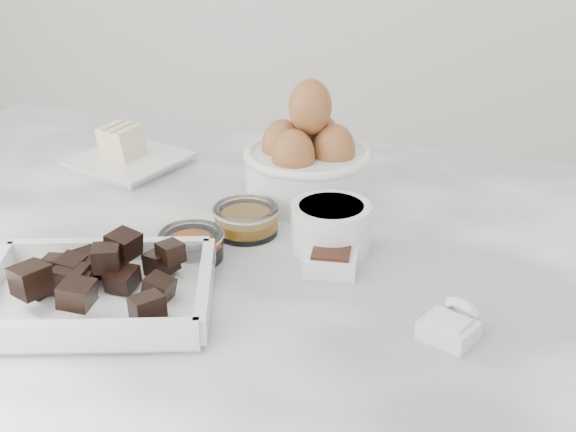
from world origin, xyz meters
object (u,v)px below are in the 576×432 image
object	(u,v)px
chocolate_dish	(96,286)
sugar_ramekin	(331,225)
egg_bowl	(308,161)
vanilla_spoon	(332,257)
butter_plate	(128,154)
zest_bowl	(192,244)
salt_spoon	(452,324)
honey_bowl	(246,219)

from	to	relation	value
chocolate_dish	sugar_ramekin	size ratio (longest dim) A/B	3.00
egg_bowl	vanilla_spoon	xyz separation A→B (m)	(0.08, -0.17, -0.04)
vanilla_spoon	egg_bowl	bearing A→B (deg)	114.56
butter_plate	zest_bowl	bearing A→B (deg)	-48.46
butter_plate	egg_bowl	distance (m)	0.28
vanilla_spoon	zest_bowl	bearing A→B (deg)	-170.70
chocolate_dish	vanilla_spoon	xyz separation A→B (m)	(0.20, 0.15, -0.01)
egg_bowl	salt_spoon	size ratio (longest dim) A/B	2.33
chocolate_dish	salt_spoon	size ratio (longest dim) A/B	3.85
sugar_ramekin	vanilla_spoon	size ratio (longest dim) A/B	1.22
honey_bowl	salt_spoon	world-z (taller)	salt_spoon
chocolate_dish	honey_bowl	world-z (taller)	chocolate_dish
chocolate_dish	egg_bowl	bearing A→B (deg)	69.19
sugar_ramekin	honey_bowl	world-z (taller)	sugar_ramekin
salt_spoon	chocolate_dish	bearing A→B (deg)	-170.50
sugar_ramekin	egg_bowl	world-z (taller)	egg_bowl
chocolate_dish	zest_bowl	world-z (taller)	chocolate_dish
sugar_ramekin	vanilla_spoon	world-z (taller)	sugar_ramekin
egg_bowl	zest_bowl	bearing A→B (deg)	-110.71
honey_bowl	vanilla_spoon	bearing A→B (deg)	-23.69
vanilla_spoon	butter_plate	bearing A→B (deg)	150.56
egg_bowl	zest_bowl	distance (m)	0.21
butter_plate	egg_bowl	world-z (taller)	egg_bowl
chocolate_dish	salt_spoon	bearing A→B (deg)	9.50
honey_bowl	butter_plate	bearing A→B (deg)	147.87
salt_spoon	honey_bowl	bearing A→B (deg)	151.03
butter_plate	sugar_ramekin	distance (m)	0.37
vanilla_spoon	salt_spoon	world-z (taller)	vanilla_spoon
butter_plate	vanilla_spoon	bearing A→B (deg)	-29.44
butter_plate	vanilla_spoon	world-z (taller)	butter_plate
egg_bowl	salt_spoon	world-z (taller)	egg_bowl
butter_plate	sugar_ramekin	xyz separation A→B (m)	(0.34, -0.15, 0.01)
sugar_ramekin	egg_bowl	distance (m)	0.15
chocolate_dish	honey_bowl	xyz separation A→B (m)	(0.08, 0.20, -0.01)
egg_bowl	zest_bowl	world-z (taller)	egg_bowl
sugar_ramekin	vanilla_spoon	bearing A→B (deg)	-73.26
zest_bowl	vanilla_spoon	world-z (taller)	vanilla_spoon
chocolate_dish	butter_plate	distance (m)	0.38
chocolate_dish	honey_bowl	distance (m)	0.22
butter_plate	egg_bowl	bearing A→B (deg)	-5.45
zest_bowl	vanilla_spoon	xyz separation A→B (m)	(0.15, 0.03, -0.00)
zest_bowl	salt_spoon	world-z (taller)	salt_spoon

